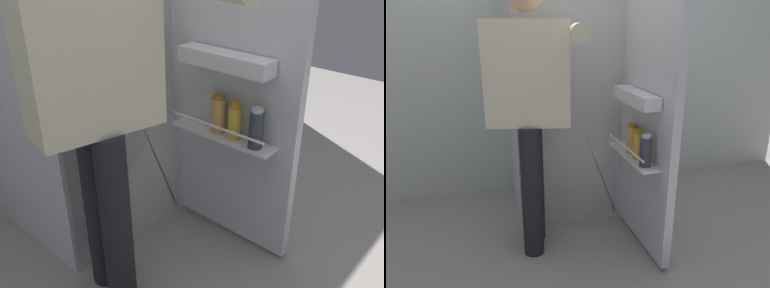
% 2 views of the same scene
% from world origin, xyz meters
% --- Properties ---
extents(ground_plane, '(6.65, 6.65, 0.00)m').
position_xyz_m(ground_plane, '(0.00, 0.00, 0.00)').
color(ground_plane, gray).
extents(refrigerator, '(0.74, 1.32, 1.77)m').
position_xyz_m(refrigerator, '(0.03, 0.52, 0.88)').
color(refrigerator, silver).
rests_on(refrigerator, ground_plane).
extents(person, '(0.55, 0.81, 1.59)m').
position_xyz_m(person, '(-0.28, 0.04, 0.96)').
color(person, black).
rests_on(person, ground_plane).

